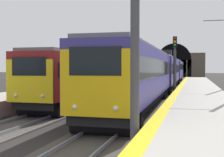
{
  "coord_description": "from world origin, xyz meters",
  "views": [
    {
      "loc": [
        -6.51,
        -3.61,
        2.79
      ],
      "look_at": [
        11.72,
        1.27,
        2.12
      ],
      "focal_mm": 49.1,
      "sensor_mm": 36.0,
      "label": 1
    }
  ],
  "objects": [
    {
      "name": "tunnel_portal",
      "position": [
        91.04,
        2.29,
        3.69
      ],
      "size": [
        2.78,
        18.47,
        10.34
      ],
      "color": "#51473D",
      "rests_on": "ground_plane"
    },
    {
      "name": "railway_signal_far",
      "position": [
        74.63,
        -1.85,
        2.92
      ],
      "size": [
        0.39,
        0.38,
        4.79
      ],
      "rotation": [
        0.0,
        0.0,
        3.14
      ],
      "color": "#4C4C54",
      "rests_on": "ground_plane"
    },
    {
      "name": "railway_signal_mid",
      "position": [
        23.28,
        -1.85,
        3.46
      ],
      "size": [
        0.39,
        0.38,
        5.76
      ],
      "rotation": [
        0.0,
        0.0,
        3.14
      ],
      "color": "#38383D",
      "rests_on": "ground_plane"
    },
    {
      "name": "train_adjacent_platform",
      "position": [
        28.53,
        4.59,
        2.23
      ],
      "size": [
        41.5,
        2.86,
        4.76
      ],
      "rotation": [
        0.0,
        0.0,
        3.14
      ],
      "color": "maroon",
      "rests_on": "ground_plane"
    },
    {
      "name": "platform_right_edge_strip",
      "position": [
        0.0,
        -2.32,
        0.91
      ],
      "size": [
        112.0,
        0.5,
        0.01
      ],
      "primitive_type": "cube",
      "color": "yellow",
      "rests_on": "platform_right"
    },
    {
      "name": "train_main_approaching",
      "position": [
        32.79,
        -0.0,
        2.35
      ],
      "size": [
        57.23,
        3.06,
        5.02
      ],
      "rotation": [
        0.0,
        0.0,
        3.15
      ],
      "color": "navy",
      "rests_on": "ground_plane"
    }
  ]
}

